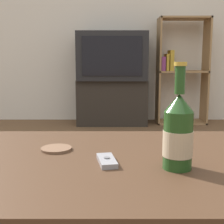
# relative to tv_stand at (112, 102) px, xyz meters

# --- Properties ---
(back_wall) EXTENTS (8.00, 0.05, 2.60)m
(back_wall) POSITION_rel_tv_stand_xyz_m (-0.09, 0.27, 1.04)
(back_wall) COLOR silver
(back_wall) RESTS_ON ground_plane
(coffee_table) EXTENTS (1.15, 0.69, 0.47)m
(coffee_table) POSITION_rel_tv_stand_xyz_m (-0.09, -2.75, 0.14)
(coffee_table) COLOR #422B1C
(coffee_table) RESTS_ON ground_plane
(tv_stand) EXTENTS (0.80, 0.39, 0.52)m
(tv_stand) POSITION_rel_tv_stand_xyz_m (0.00, 0.00, 0.00)
(tv_stand) COLOR #28231E
(tv_stand) RESTS_ON ground_plane
(television) EXTENTS (0.78, 0.51, 0.54)m
(television) POSITION_rel_tv_stand_xyz_m (0.00, -0.00, 0.53)
(television) COLOR black
(television) RESTS_ON tv_stand
(bookshelf) EXTENTS (0.57, 0.30, 1.22)m
(bookshelf) POSITION_rel_tv_stand_xyz_m (0.79, 0.06, 0.37)
(bookshelf) COLOR #99754C
(bookshelf) RESTS_ON ground_plane
(beer_bottle) EXTENTS (0.08, 0.08, 0.28)m
(beer_bottle) POSITION_rel_tv_stand_xyz_m (0.17, -2.84, 0.31)
(beer_bottle) COLOR #1E4219
(beer_bottle) RESTS_ON coffee_table
(cell_phone) EXTENTS (0.06, 0.11, 0.02)m
(cell_phone) POSITION_rel_tv_stand_xyz_m (-0.01, -2.80, 0.22)
(cell_phone) COLOR gray
(cell_phone) RESTS_ON coffee_table
(coaster) EXTENTS (0.10, 0.10, 0.01)m
(coaster) POSITION_rel_tv_stand_xyz_m (-0.18, -2.67, 0.21)
(coaster) COLOR brown
(coaster) RESTS_ON coffee_table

